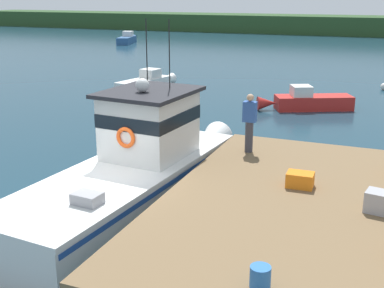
{
  "coord_description": "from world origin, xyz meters",
  "views": [
    {
      "loc": [
        6.18,
        -9.91,
        5.45
      ],
      "look_at": [
        1.2,
        2.4,
        1.4
      ],
      "focal_mm": 46.59,
      "sensor_mm": 36.0,
      "label": 1
    }
  ],
  "objects": [
    {
      "name": "dock",
      "position": [
        4.8,
        0.0,
        1.07
      ],
      "size": [
        6.0,
        9.0,
        1.2
      ],
      "color": "#4C3D2D",
      "rests_on": "ground"
    },
    {
      "name": "crate_stack_near_edge",
      "position": [
        4.49,
        0.83,
        1.37
      ],
      "size": [
        0.61,
        0.46,
        0.34
      ],
      "primitive_type": "cube",
      "rotation": [
        0.0,
        0.0,
        0.03
      ],
      "color": "orange",
      "rests_on": "dock"
    },
    {
      "name": "moored_boat_far_right",
      "position": [
        -7.01,
        15.75,
        0.41
      ],
      "size": [
        1.93,
        4.74,
        1.18
      ],
      "color": "white",
      "rests_on": "ground"
    },
    {
      "name": "moored_boat_far_left",
      "position": [
        2.48,
        14.12,
        0.4
      ],
      "size": [
        4.52,
        2.82,
        1.17
      ],
      "color": "red",
      "rests_on": "ground"
    },
    {
      "name": "moored_boat_mid_harbor",
      "position": [
        -21.72,
        39.84,
        0.45
      ],
      "size": [
        2.29,
        5.18,
        1.3
      ],
      "color": "#285184",
      "rests_on": "ground"
    },
    {
      "name": "far_shoreline",
      "position": [
        0.0,
        62.0,
        1.2
      ],
      "size": [
        120.0,
        8.0,
        2.4
      ],
      "primitive_type": "cube",
      "color": "#284723",
      "rests_on": "ground"
    },
    {
      "name": "deckhand_by_the_boat",
      "position": [
        2.69,
        2.93,
        2.06
      ],
      "size": [
        0.36,
        0.22,
        1.63
      ],
      "color": "#383842",
      "rests_on": "dock"
    },
    {
      "name": "ground_plane",
      "position": [
        0.0,
        0.0,
        0.0
      ],
      "size": [
        200.0,
        200.0,
        0.0
      ],
      "primitive_type": "plane",
      "color": "#193847"
    },
    {
      "name": "mooring_buoy_inshore",
      "position": [
        1.44,
        14.44,
        0.2
      ],
      "size": [
        0.4,
        0.4,
        0.4
      ],
      "primitive_type": "sphere",
      "color": "#EA5B19",
      "rests_on": "ground"
    },
    {
      "name": "crate_stack_mid_dock",
      "position": [
        6.25,
        0.05,
        1.42
      ],
      "size": [
        0.67,
        0.54,
        0.43
      ],
      "primitive_type": "cube",
      "rotation": [
        0.0,
        0.0,
        -0.17
      ],
      "color": "#9E9EA3",
      "rests_on": "dock"
    },
    {
      "name": "mooring_buoy_outer",
      "position": [
        5.81,
        20.89,
        0.2
      ],
      "size": [
        0.4,
        0.4,
        0.4
      ],
      "primitive_type": "sphere",
      "color": "silver",
      "rests_on": "ground"
    },
    {
      "name": "bait_bucket",
      "position": [
        4.67,
        -3.45,
        1.37
      ],
      "size": [
        0.32,
        0.32,
        0.34
      ],
      "primitive_type": "cylinder",
      "color": "#2866B2",
      "rests_on": "dock"
    },
    {
      "name": "main_fishing_boat",
      "position": [
        0.25,
        0.97,
        1.01
      ],
      "size": [
        3.22,
        9.92,
        4.8
      ],
      "color": "white",
      "rests_on": "ground"
    }
  ]
}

